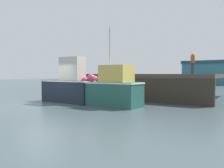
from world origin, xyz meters
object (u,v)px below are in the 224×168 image
Objects in this scene: fishing_boat_near_left at (68,86)px; dockworker at (193,63)px; mooring_buoy_foreground at (72,100)px; fishing_boat_near_right at (110,89)px.

dockworker is (5.51, 8.99, 1.64)m from fishing_boat_near_left.
fishing_boat_near_right is at bearing 9.18° from mooring_buoy_foreground.
dockworker reaches higher than mooring_buoy_foreground.
fishing_boat_near_right is 2.76m from mooring_buoy_foreground.
fishing_boat_near_left is at bearing -121.49° from dockworker.
fishing_boat_near_left is 10.68m from dockworker.
mooring_buoy_foreground is (-2.62, -0.42, -0.74)m from fishing_boat_near_right.
mooring_buoy_foreground is at bearing -22.74° from fishing_boat_near_left.
dockworker reaches higher than fishing_boat_near_left.
dockworker is 3.19× the size of mooring_buoy_foreground.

